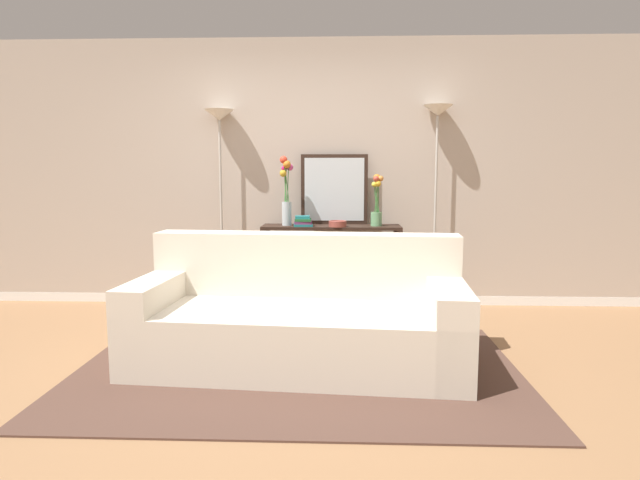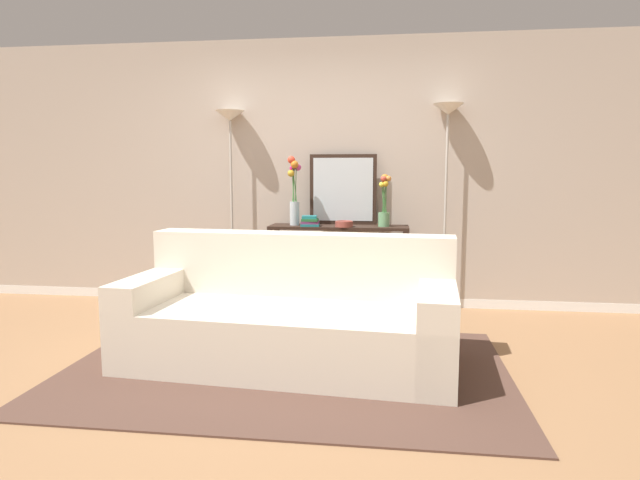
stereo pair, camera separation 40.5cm
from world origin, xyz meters
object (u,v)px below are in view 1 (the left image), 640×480
object	(u,v)px
book_row_under_console	(289,303)
vase_short_flowers	(377,204)
couch	(300,320)
floor_lamp_right	(437,150)
floor_lamp_left	(220,153)
wall_mirror	(334,189)
console_table	(331,252)
book_stack	(303,222)
fruit_bowl	(338,224)
vase_tall_flowers	(286,193)

from	to	relation	value
book_row_under_console	vase_short_flowers	bearing A→B (deg)	-1.69
couch	floor_lamp_right	xyz separation A→B (m)	(1.19, 1.58, 1.22)
couch	floor_lamp_left	distance (m)	2.17
floor_lamp_right	couch	bearing A→B (deg)	-127.00
wall_mirror	vase_short_flowers	bearing A→B (deg)	-22.91
couch	console_table	xyz separation A→B (m)	(0.19, 1.47, 0.26)
couch	floor_lamp_right	world-z (taller)	floor_lamp_right
book_row_under_console	wall_mirror	bearing A→B (deg)	18.66
console_table	book_stack	world-z (taller)	book_stack
floor_lamp_left	fruit_bowl	bearing A→B (deg)	-10.56
couch	wall_mirror	size ratio (longest dim) A/B	3.40
floor_lamp_left	vase_tall_flowers	xyz separation A→B (m)	(0.65, -0.12, -0.37)
wall_mirror	book_stack	size ratio (longest dim) A/B	3.58
couch	fruit_bowl	xyz separation A→B (m)	(0.25, 1.37, 0.54)
fruit_bowl	vase_short_flowers	bearing A→B (deg)	12.73
couch	floor_lamp_left	xyz separation A→B (m)	(-0.89, 1.58, 1.20)
fruit_bowl	floor_lamp_right	bearing A→B (deg)	12.74
fruit_bowl	book_row_under_console	xyz separation A→B (m)	(-0.47, 0.11, -0.79)
console_table	wall_mirror	distance (m)	0.61
console_table	floor_lamp_left	size ratio (longest dim) A/B	0.69
floor_lamp_right	book_stack	world-z (taller)	floor_lamp_right
floor_lamp_left	wall_mirror	distance (m)	1.16
floor_lamp_left	book_row_under_console	size ratio (longest dim) A/B	7.20
floor_lamp_left	book_stack	distance (m)	1.05
floor_lamp_right	vase_short_flowers	distance (m)	0.77
fruit_bowl	book_stack	bearing A→B (deg)	175.84
couch	wall_mirror	xyz separation A→B (m)	(0.22, 1.62, 0.85)
wall_mirror	book_row_under_console	xyz separation A→B (m)	(-0.43, -0.15, -1.10)
console_table	book_stack	distance (m)	0.41
console_table	vase_short_flowers	distance (m)	0.63
floor_lamp_left	wall_mirror	bearing A→B (deg)	2.12
console_table	fruit_bowl	size ratio (longest dim) A/B	7.93
console_table	book_row_under_console	bearing A→B (deg)	-180.00
console_table	book_row_under_console	size ratio (longest dim) A/B	4.94
wall_mirror	floor_lamp_left	bearing A→B (deg)	-177.88
floor_lamp_right	wall_mirror	world-z (taller)	floor_lamp_right
floor_lamp_left	book_row_under_console	distance (m)	1.60
floor_lamp_left	book_stack	bearing A→B (deg)	-13.05
vase_tall_flowers	vase_short_flowers	xyz separation A→B (m)	(0.85, -0.01, -0.10)
floor_lamp_right	console_table	bearing A→B (deg)	-174.01
wall_mirror	vase_tall_flowers	bearing A→B (deg)	-160.76
couch	console_table	distance (m)	1.51
couch	vase_short_flowers	bearing A→B (deg)	66.88
console_table	floor_lamp_left	bearing A→B (deg)	174.46
vase_tall_flowers	book_row_under_console	distance (m)	1.07
book_row_under_console	fruit_bowl	bearing A→B (deg)	-13.01
console_table	floor_lamp_left	world-z (taller)	floor_lamp_left
fruit_bowl	book_stack	size ratio (longest dim) A/B	0.88
floor_lamp_left	floor_lamp_right	xyz separation A→B (m)	(2.08, 0.00, 0.03)
floor_lamp_left	floor_lamp_right	size ratio (longest dim) A/B	0.98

